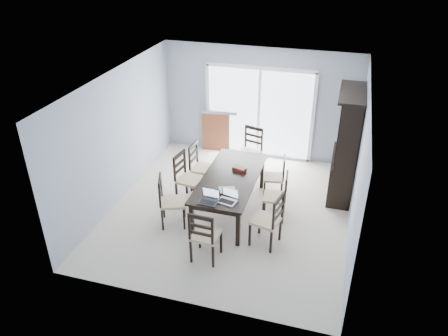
# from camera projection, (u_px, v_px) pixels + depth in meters

# --- Properties ---
(floor) EXTENTS (5.00, 5.00, 0.00)m
(floor) POSITION_uv_depth(u_px,v_px,m) (230.00, 210.00, 8.55)
(floor) COLOR beige
(floor) RESTS_ON ground
(ceiling) EXTENTS (5.00, 5.00, 0.00)m
(ceiling) POSITION_uv_depth(u_px,v_px,m) (231.00, 81.00, 7.29)
(ceiling) COLOR white
(ceiling) RESTS_ON back_wall
(back_wall) EXTENTS (4.50, 0.02, 2.60)m
(back_wall) POSITION_uv_depth(u_px,v_px,m) (259.00, 104.00, 10.02)
(back_wall) COLOR #8F9AAA
(back_wall) RESTS_ON floor
(wall_left) EXTENTS (0.02, 5.00, 2.60)m
(wall_left) POSITION_uv_depth(u_px,v_px,m) (119.00, 136.00, 8.47)
(wall_left) COLOR #8F9AAA
(wall_left) RESTS_ON floor
(wall_right) EXTENTS (0.02, 5.00, 2.60)m
(wall_right) POSITION_uv_depth(u_px,v_px,m) (359.00, 167.00, 7.37)
(wall_right) COLOR #8F9AAA
(wall_right) RESTS_ON floor
(balcony) EXTENTS (4.50, 2.00, 0.10)m
(balcony) POSITION_uv_depth(u_px,v_px,m) (265.00, 139.00, 11.51)
(balcony) COLOR gray
(balcony) RESTS_ON ground
(railing) EXTENTS (4.50, 0.06, 1.10)m
(railing) POSITION_uv_depth(u_px,v_px,m) (274.00, 104.00, 12.06)
(railing) COLOR #99999E
(railing) RESTS_ON balcony
(dining_table) EXTENTS (1.00, 2.20, 0.75)m
(dining_table) POSITION_uv_depth(u_px,v_px,m) (230.00, 180.00, 8.23)
(dining_table) COLOR black
(dining_table) RESTS_ON floor
(china_hutch) EXTENTS (0.50, 1.38, 2.20)m
(china_hutch) POSITION_uv_depth(u_px,v_px,m) (346.00, 147.00, 8.59)
(china_hutch) COLOR black
(china_hutch) RESTS_ON floor
(sliding_door) EXTENTS (2.52, 0.05, 2.18)m
(sliding_door) POSITION_uv_depth(u_px,v_px,m) (259.00, 113.00, 10.10)
(sliding_door) COLOR silver
(sliding_door) RESTS_ON floor
(chair_left_near) EXTENTS (0.56, 0.56, 1.15)m
(chair_left_near) POSITION_uv_depth(u_px,v_px,m) (167.00, 196.00, 7.88)
(chair_left_near) COLOR black
(chair_left_near) RESTS_ON floor
(chair_left_mid) EXTENTS (0.52, 0.51, 1.18)m
(chair_left_mid) POSITION_uv_depth(u_px,v_px,m) (185.00, 172.00, 8.59)
(chair_left_mid) COLOR black
(chair_left_mid) RESTS_ON floor
(chair_left_far) EXTENTS (0.47, 0.46, 1.17)m
(chair_left_far) POSITION_uv_depth(u_px,v_px,m) (199.00, 162.00, 9.00)
(chair_left_far) COLOR black
(chair_left_far) RESTS_ON floor
(chair_right_near) EXTENTS (0.54, 0.53, 1.17)m
(chair_right_near) POSITION_uv_depth(u_px,v_px,m) (272.00, 215.00, 7.33)
(chair_right_near) COLOR black
(chair_right_near) RESTS_ON floor
(chair_right_mid) EXTENTS (0.46, 0.45, 1.09)m
(chair_right_mid) POSITION_uv_depth(u_px,v_px,m) (280.00, 192.00, 8.06)
(chair_right_mid) COLOR black
(chair_right_mid) RESTS_ON floor
(chair_right_far) EXTENTS (0.45, 0.44, 1.03)m
(chair_right_far) POSITION_uv_depth(u_px,v_px,m) (278.00, 172.00, 8.76)
(chair_right_far) COLOR black
(chair_right_far) RESTS_ON floor
(chair_end_near) EXTENTS (0.45, 0.46, 1.14)m
(chair_end_near) POSITION_uv_depth(u_px,v_px,m) (204.00, 232.00, 6.96)
(chair_end_near) COLOR black
(chair_end_near) RESTS_ON floor
(chair_end_far) EXTENTS (0.56, 0.57, 1.21)m
(chair_end_far) POSITION_uv_depth(u_px,v_px,m) (251.00, 145.00, 9.62)
(chair_end_far) COLOR black
(chair_end_far) RESTS_ON floor
(laptop_dark) EXTENTS (0.34, 0.25, 0.23)m
(laptop_dark) POSITION_uv_depth(u_px,v_px,m) (208.00, 200.00, 7.40)
(laptop_dark) COLOR black
(laptop_dark) RESTS_ON dining_table
(laptop_silver) EXTENTS (0.36, 0.29, 0.22)m
(laptop_silver) POSITION_uv_depth(u_px,v_px,m) (227.00, 199.00, 7.42)
(laptop_silver) COLOR #B5B5B7
(laptop_silver) RESTS_ON dining_table
(book_stack) EXTENTS (0.34, 0.30, 0.05)m
(book_stack) POSITION_uv_depth(u_px,v_px,m) (227.00, 191.00, 7.72)
(book_stack) COLOR maroon
(book_stack) RESTS_ON dining_table
(cell_phone) EXTENTS (0.13, 0.09, 0.01)m
(cell_phone) POSITION_uv_depth(u_px,v_px,m) (211.00, 198.00, 7.54)
(cell_phone) COLOR black
(cell_phone) RESTS_ON dining_table
(game_box) EXTENTS (0.28, 0.19, 0.06)m
(game_box) POSITION_uv_depth(u_px,v_px,m) (239.00, 169.00, 8.39)
(game_box) COLOR #46120E
(game_box) RESTS_ON dining_table
(hot_tub) EXTENTS (2.21, 2.03, 1.02)m
(hot_tub) POSITION_uv_depth(u_px,v_px,m) (245.00, 119.00, 11.25)
(hot_tub) COLOR maroon
(hot_tub) RESTS_ON balcony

